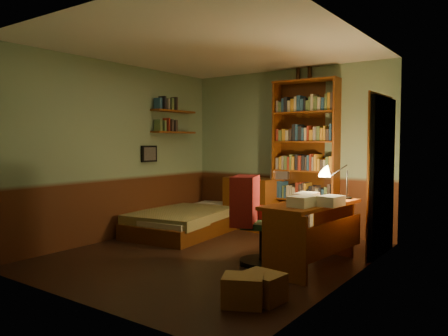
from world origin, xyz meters
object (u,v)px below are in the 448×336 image
Objects in this scene: desk_lamp at (347,173)px; office_chair at (262,223)px; cardboard_box_a at (243,291)px; dresser at (253,203)px; bookshelf at (305,158)px; mini_stereo at (280,174)px; cardboard_box_b at (263,287)px; bed at (190,212)px; desk at (311,234)px.

office_chair is at bearing -113.27° from desk_lamp.
cardboard_box_a is at bearing -78.33° from desk_lamp.
dresser is 0.40× the size of bookshelf.
cardboard_box_a is (-0.18, -2.06, -0.92)m from desk_lamp.
mini_stereo reaches higher than cardboard_box_a.
cardboard_box_a is at bearing -83.00° from mini_stereo.
desk_lamp reaches higher than dresser.
desk_lamp is at bearing -46.41° from bookshelf.
mini_stereo is 1.80m from desk_lamp.
dresser is 2.62× the size of cardboard_box_b.
bed is at bearing 131.92° from office_chair.
bookshelf is at bearing 78.13° from office_chair.
bed reaches higher than cardboard_box_b.
cardboard_box_a is (2.43, -2.17, -0.18)m from bed.
desk_lamp is (1.92, -0.90, 0.63)m from dresser.
office_chair is at bearing -82.85° from bookshelf.
cardboard_box_b is at bearing -76.25° from desk_lamp.
bookshelf is 1.42m from desk_lamp.
mini_stereo is 0.45× the size of desk_lamp.
desk_lamp reaches higher than office_chair.
bookshelf reaches higher than desk.
bookshelf reaches higher than mini_stereo.
mini_stereo is at bearing 26.10° from dresser.
bookshelf is (0.46, -0.04, 0.27)m from mini_stereo.
bookshelf is 6.73× the size of cardboard_box_a.
dresser is 1.51× the size of desk_lamp.
dresser reaches higher than cardboard_box_a.
dresser is at bearing 179.94° from mini_stereo.
cardboard_box_b is (2.52, -1.97, -0.18)m from bed.
bed is at bearing -120.59° from dresser.
desk is at bearing 7.49° from office_chair.
bed is 2.49m from desk.
mini_stereo is at bearing 112.78° from cardboard_box_a.
cardboard_box_b is (-0.09, -1.87, -0.93)m from desk_lamp.
bookshelf is at bearing 107.97° from cardboard_box_b.
office_chair is at bearing -32.70° from bed.
office_chair is (0.31, -1.83, -0.70)m from bookshelf.
office_chair reaches higher than dresser.
dresser is 0.68m from mini_stereo.
dresser is 3.45m from cardboard_box_a.
office_chair is (-0.50, -0.28, 0.12)m from desk.
desk_lamp is 1.74× the size of cardboard_box_b.
desk is 2.19× the size of desk_lamp.
desk is 3.90× the size of cardboard_box_a.
bookshelf is 3.18m from cardboard_box_b.
desk is (1.27, -1.59, -0.55)m from mini_stereo.
mini_stereo is 0.20× the size of desk.
office_chair is 2.76× the size of cardboard_box_a.
dresser is 2.26m from desk.
cardboard_box_a is at bearing -87.93° from office_chair.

